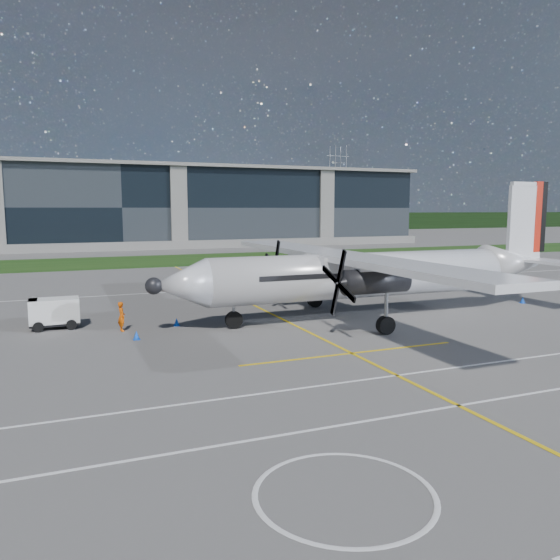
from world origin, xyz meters
name	(u,v)px	position (x,y,z in m)	size (l,w,h in m)	color
ground	(150,267)	(0.00, 40.00, 0.00)	(400.00, 400.00, 0.00)	#5B5856
grass_strip	(141,261)	(0.00, 48.00, 0.02)	(400.00, 18.00, 0.04)	#173B10
terminal_building	(116,208)	(0.00, 80.00, 7.50)	(120.00, 20.00, 15.00)	black
tree_line	(97,224)	(0.00, 140.00, 3.00)	(400.00, 6.00, 6.00)	black
pylon_east	(338,188)	(85.00, 150.00, 15.00)	(9.00, 4.60, 30.00)	gray
yellow_taxiway_centerline	(250,303)	(3.00, 10.00, 0.01)	(0.20, 70.00, 0.01)	yellow
white_lane_line	(390,417)	(0.00, -14.00, 0.01)	(90.00, 0.15, 0.01)	white
turboprop_aircraft	(376,248)	(9.18, 1.81, 4.66)	(29.96, 31.07, 9.32)	silver
baggage_tug	(55,313)	(-10.95, 6.01, 0.92)	(3.06, 1.84, 1.84)	white
ground_crew_person	(121,314)	(-7.24, 3.64, 1.02)	(0.83, 0.59, 2.04)	#F25907
safety_cone_nose_stbd	(177,322)	(-3.91, 3.87, 0.25)	(0.36, 0.36, 0.50)	blue
safety_cone_tail	(523,300)	(22.70, 2.09, 0.25)	(0.36, 0.36, 0.50)	blue
safety_cone_stbdwing	(256,286)	(6.12, 17.29, 0.25)	(0.36, 0.36, 0.50)	blue
safety_cone_fwd	(136,335)	(-6.72, 1.10, 0.25)	(0.36, 0.36, 0.50)	blue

